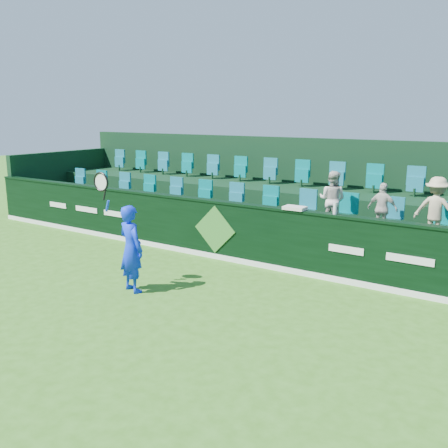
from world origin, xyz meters
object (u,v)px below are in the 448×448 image
Objects in this scene: spectator_left at (332,200)px; spectator_middle at (382,209)px; spectator_right at (436,209)px; drinks_bottle at (335,208)px; towel at (295,208)px; tennis_player at (131,248)px.

spectator_middle is at bearing -179.90° from spectator_left.
spectator_left is 1.16× the size of spectator_middle.
drinks_bottle is at bearing 35.65° from spectator_right.
spectator_right is at bearing 24.06° from towel.
spectator_left is at bearing 72.18° from towel.
towel is 1.95× the size of drinks_bottle.
drinks_bottle is at bearing 43.01° from tennis_player.
spectator_right reaches higher than towel.
spectator_left is (2.39, 3.82, 0.59)m from tennis_player.
drinks_bottle is at bearing 67.63° from spectator_middle.
spectator_middle is 2.42× the size of towel.
spectator_left is at bearing 57.96° from tennis_player.
spectator_right is 2.75m from towel.
spectator_right is 1.99m from drinks_bottle.
spectator_right is at bearing 40.10° from tennis_player.
spectator_middle is (3.50, 3.82, 0.50)m from tennis_player.
towel is at bearing 180.00° from drinks_bottle.
spectator_middle is at bearing 61.66° from drinks_bottle.
spectator_middle is at bearing 1.37° from spectator_right.
towel is 0.87m from drinks_bottle.
spectator_left is 0.98× the size of spectator_right.
drinks_bottle is at bearing 114.39° from spectator_left.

